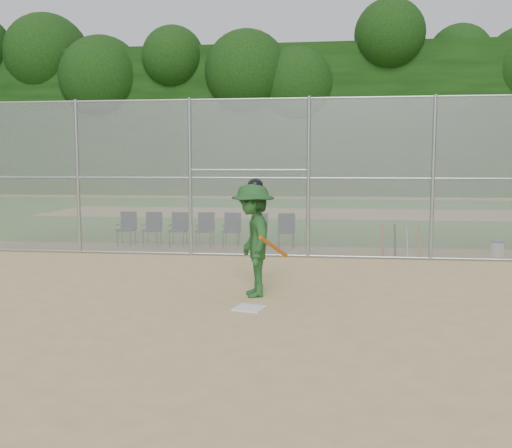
# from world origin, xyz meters

# --- Properties ---
(ground) EXTENTS (100.00, 100.00, 0.00)m
(ground) POSITION_xyz_m (0.00, 0.00, 0.00)
(ground) COLOR tan
(ground) RESTS_ON ground
(grass_strip) EXTENTS (100.00, 100.00, 0.00)m
(grass_strip) POSITION_xyz_m (0.00, 18.00, 0.01)
(grass_strip) COLOR #2E6F21
(grass_strip) RESTS_ON ground
(dirt_patch_far) EXTENTS (24.00, 24.00, 0.00)m
(dirt_patch_far) POSITION_xyz_m (0.00, 18.00, 0.01)
(dirt_patch_far) COLOR tan
(dirt_patch_far) RESTS_ON ground
(backstop_fence) EXTENTS (16.09, 0.09, 4.00)m
(backstop_fence) POSITION_xyz_m (0.00, 5.00, 2.07)
(backstop_fence) COLOR gray
(backstop_fence) RESTS_ON ground
(treeline) EXTENTS (81.00, 60.00, 11.00)m
(treeline) POSITION_xyz_m (0.00, 20.00, 5.50)
(treeline) COLOR black
(treeline) RESTS_ON ground
(home_plate) EXTENTS (0.56, 0.56, 0.02)m
(home_plate) POSITION_xyz_m (0.23, -0.23, 0.01)
(home_plate) COLOR silver
(home_plate) RESTS_ON ground
(batter_at_plate) EXTENTS (1.16, 1.48, 2.10)m
(batter_at_plate) POSITION_xyz_m (0.17, 0.69, 1.02)
(batter_at_plate) COLOR #1D481E
(batter_at_plate) RESTS_ON ground
(water_cooler) EXTENTS (0.32, 0.32, 0.41)m
(water_cooler) POSITION_xyz_m (5.78, 5.75, 0.21)
(water_cooler) COLOR white
(water_cooler) RESTS_ON ground
(spare_bats) EXTENTS (0.96, 0.41, 0.83)m
(spare_bats) POSITION_xyz_m (3.34, 5.40, 0.41)
(spare_bats) COLOR #D84C14
(spare_bats) RESTS_ON ground
(chair_0) EXTENTS (0.54, 0.52, 0.96)m
(chair_0) POSITION_xyz_m (-4.30, 6.58, 0.48)
(chair_0) COLOR #0D1732
(chair_0) RESTS_ON ground
(chair_1) EXTENTS (0.54, 0.52, 0.96)m
(chair_1) POSITION_xyz_m (-3.53, 6.58, 0.48)
(chair_1) COLOR #0D1732
(chair_1) RESTS_ON ground
(chair_2) EXTENTS (0.54, 0.52, 0.96)m
(chair_2) POSITION_xyz_m (-2.75, 6.58, 0.48)
(chair_2) COLOR #0D1732
(chair_2) RESTS_ON ground
(chair_3) EXTENTS (0.54, 0.52, 0.96)m
(chair_3) POSITION_xyz_m (-1.98, 6.58, 0.48)
(chair_3) COLOR #0D1732
(chair_3) RESTS_ON ground
(chair_4) EXTENTS (0.54, 0.52, 0.96)m
(chair_4) POSITION_xyz_m (-1.21, 6.58, 0.48)
(chair_4) COLOR #0D1732
(chair_4) RESTS_ON ground
(chair_5) EXTENTS (0.54, 0.52, 0.96)m
(chair_5) POSITION_xyz_m (-0.43, 6.58, 0.48)
(chair_5) COLOR #0D1732
(chair_5) RESTS_ON ground
(chair_6) EXTENTS (0.54, 0.52, 0.96)m
(chair_6) POSITION_xyz_m (0.34, 6.58, 0.48)
(chair_6) COLOR #0D1732
(chair_6) RESTS_ON ground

